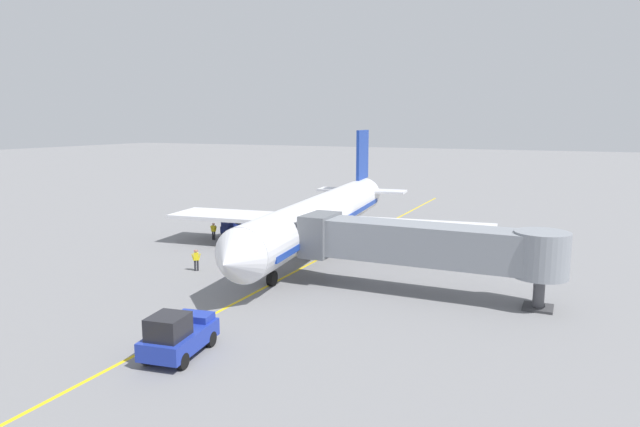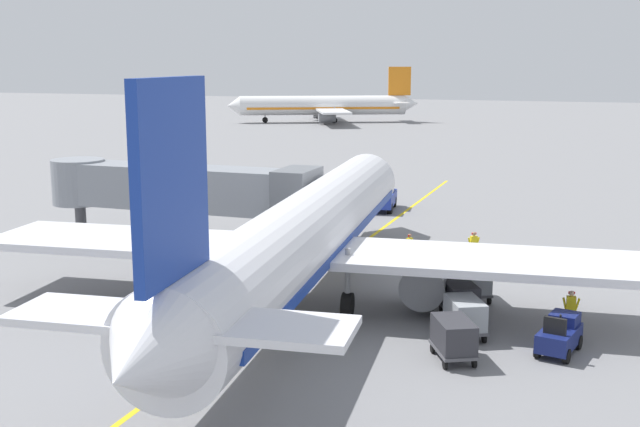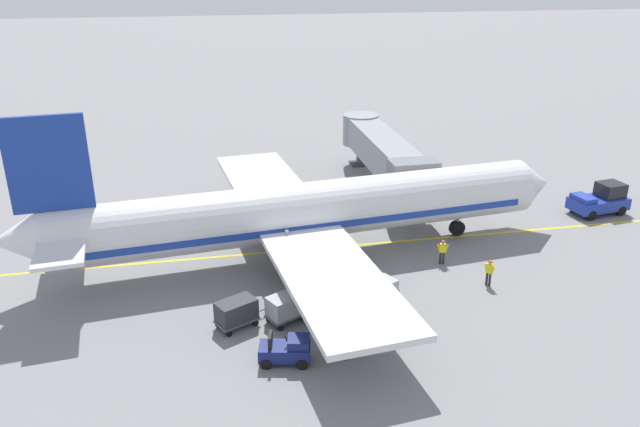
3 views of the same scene
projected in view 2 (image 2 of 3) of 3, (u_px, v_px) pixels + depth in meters
ground_plane at (289, 298)px, 37.68m from camera, size 400.00×400.00×0.00m
gate_lead_in_line at (289, 298)px, 37.68m from camera, size 0.24×80.00×0.01m
parked_airliner at (306, 235)px, 36.41m from camera, size 30.39×37.34×10.63m
jet_bridge at (178, 188)px, 48.34m from camera, size 17.70×3.50×4.98m
pushback_tractor at (380, 195)px, 59.98m from camera, size 2.82×4.67×2.40m
baggage_tug_lead at (560, 335)px, 30.45m from camera, size 1.73×2.69×1.62m
baggage_cart_front at (472, 280)px, 37.25m from camera, size 2.17×2.89×1.58m
baggage_cart_second_in_train at (459, 297)px, 34.52m from camera, size 2.17×2.89×1.58m
baggage_cart_third_in_train at (465, 314)px, 32.17m from camera, size 2.17×2.89×1.58m
baggage_cart_tail_end at (454, 336)px, 29.63m from camera, size 2.17×2.89×1.58m
ground_crew_wing_walker at (571, 308)px, 33.01m from camera, size 0.73×0.28×1.69m
ground_crew_loader at (409, 247)px, 43.87m from camera, size 0.34×0.72×1.69m
ground_crew_marshaller at (474, 245)px, 44.35m from camera, size 0.65×0.47×1.69m
distant_taxiing_airliner at (324, 106)px, 145.70m from camera, size 33.27×27.84×10.10m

